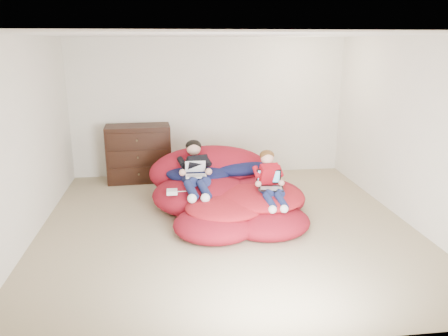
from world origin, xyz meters
TOP-DOWN VIEW (x-y plane):
  - room_shell at (0.00, 0.00)m, footprint 5.10×5.10m
  - dresser at (-1.29, 2.20)m, footprint 1.15×0.65m
  - beanbag_pile at (0.07, 0.56)m, footprint 2.31×2.43m
  - cream_pillow at (-0.42, 1.24)m, footprint 0.41×0.26m
  - older_boy at (-0.38, 0.65)m, footprint 0.42×1.19m
  - younger_boy at (0.61, 0.11)m, footprint 0.33×0.88m
  - laptop_white at (-0.38, 0.54)m, footprint 0.30×0.30m
  - laptop_black at (0.61, 0.09)m, footprint 0.38×0.38m
  - power_adapter at (-0.73, 0.28)m, footprint 0.15×0.15m

SIDE VIEW (x-z plane):
  - room_shell at x=0.00m, z-range -1.17..1.60m
  - beanbag_pile at x=0.07m, z-range -0.17..0.72m
  - power_adapter at x=-0.73m, z-range 0.39..0.45m
  - dresser at x=-1.29m, z-range 0.00..1.01m
  - laptop_black at x=0.61m, z-range 0.44..0.67m
  - younger_boy at x=0.61m, z-range 0.29..0.94m
  - cream_pillow at x=-0.42m, z-range 0.49..0.75m
  - laptop_white at x=-0.38m, z-range 0.52..0.72m
  - older_boy at x=-0.38m, z-range 0.33..0.97m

